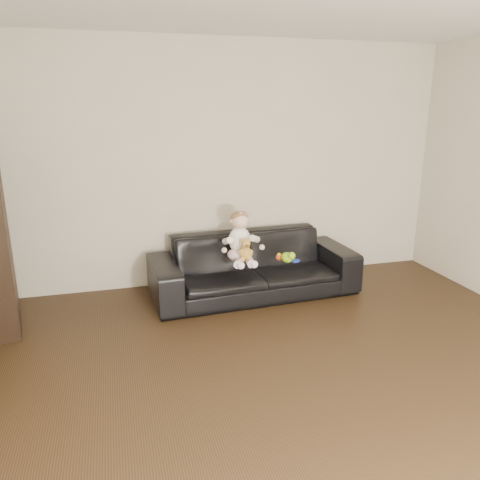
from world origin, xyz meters
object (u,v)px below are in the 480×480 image
object	(u,v)px
toy_blue_disc	(296,261)
sofa	(254,265)
toy_green	(287,257)
baby	(240,240)
teddy_bear	(246,250)
toy_rattle	(279,257)

from	to	relation	value
toy_blue_disc	sofa	bearing A→B (deg)	144.16
toy_green	toy_blue_disc	size ratio (longest dim) A/B	1.67
baby	teddy_bear	distance (m)	0.17
baby	toy_blue_disc	distance (m)	0.60
baby	toy_green	bearing A→B (deg)	-3.63
sofa	toy_green	size ratio (longest dim) A/B	14.48
toy_rattle	toy_green	bearing A→B (deg)	-54.89
teddy_bear	toy_blue_disc	size ratio (longest dim) A/B	2.47
teddy_bear	toy_rattle	distance (m)	0.41
toy_rattle	toy_blue_disc	world-z (taller)	toy_rattle
baby	toy_green	xyz separation A→B (m)	(0.44, -0.15, -0.18)
sofa	teddy_bear	bearing A→B (deg)	-124.42
toy_rattle	toy_blue_disc	xyz separation A→B (m)	(0.15, -0.07, -0.03)
toy_green	toy_rattle	distance (m)	0.10
sofa	toy_rattle	xyz separation A→B (m)	(0.21, -0.19, 0.13)
sofa	toy_rattle	distance (m)	0.31
sofa	toy_green	xyz separation A→B (m)	(0.27, -0.27, 0.15)
sofa	toy_rattle	size ratio (longest dim) A/B	31.24
toy_green	toy_blue_disc	distance (m)	0.11
toy_blue_disc	toy_green	bearing A→B (deg)	-175.35
sofa	toy_blue_disc	world-z (taller)	sofa
toy_rattle	sofa	bearing A→B (deg)	137.57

